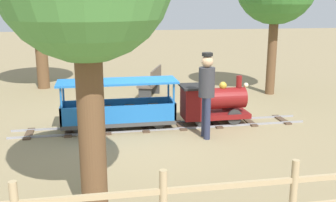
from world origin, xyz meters
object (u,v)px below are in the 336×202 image
object	(u,v)px
locomotive	(212,102)
conductor_person	(207,88)
passenger_car	(118,109)
park_bench	(151,83)

from	to	relation	value
locomotive	conductor_person	bearing A→B (deg)	-23.81
conductor_person	locomotive	bearing A→B (deg)	156.19
passenger_car	conductor_person	bearing A→B (deg)	63.56
locomotive	passenger_car	bearing A→B (deg)	-90.00
conductor_person	park_bench	bearing A→B (deg)	-170.77
locomotive	park_bench	bearing A→B (deg)	-160.89
park_bench	conductor_person	bearing A→B (deg)	9.23
locomotive	conductor_person	xyz separation A→B (m)	(0.79, -0.35, 0.47)
passenger_car	conductor_person	world-z (taller)	conductor_person
locomotive	park_bench	xyz separation A→B (m)	(-2.60, -0.90, -0.07)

